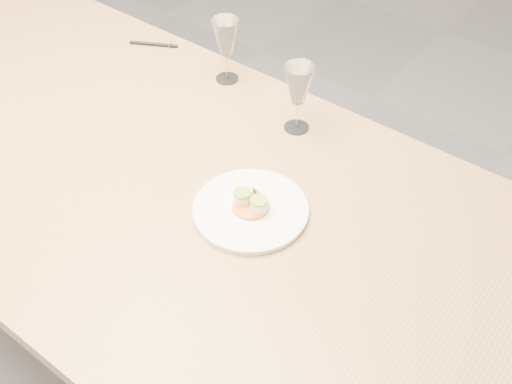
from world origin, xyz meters
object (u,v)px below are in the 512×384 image
Objects in this scene: wine_glass_1 at (226,39)px; ballpoint_pen at (154,44)px; dinner_plate at (251,209)px; dining_table at (104,159)px; wine_glass_2 at (299,86)px.

ballpoint_pen is at bearing 179.72° from wine_glass_1.
dinner_plate is 1.40× the size of wine_glass_1.
dining_table is 12.69× the size of wine_glass_2.
ballpoint_pen is 0.73× the size of wine_glass_1.
dinner_plate is (0.47, 0.03, 0.08)m from dining_table.
wine_glass_2 is (0.29, -0.06, 0.00)m from wine_glass_1.
ballpoint_pen is 0.73× the size of wine_glass_2.
wine_glass_1 and wine_glass_2 have the same top height.
dining_table is 0.48m from dinner_plate.
wine_glass_2 reaches higher than ballpoint_pen.
dinner_plate is 1.92× the size of ballpoint_pen.
wine_glass_1 reaches higher than ballpoint_pen.
dining_table is 17.44× the size of ballpoint_pen.
wine_glass_2 is at bearing 43.18° from dining_table.
dining_table is 0.55m from wine_glass_2.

